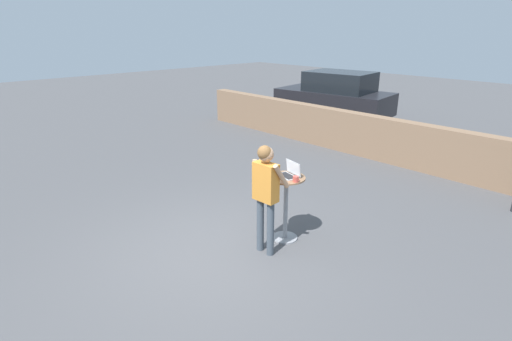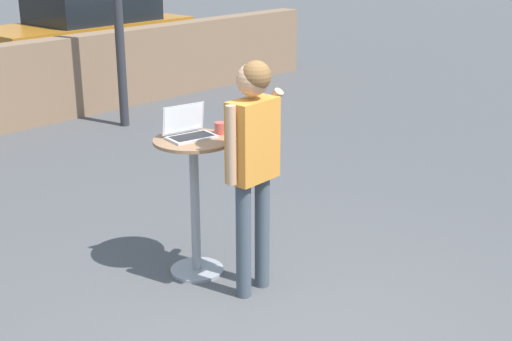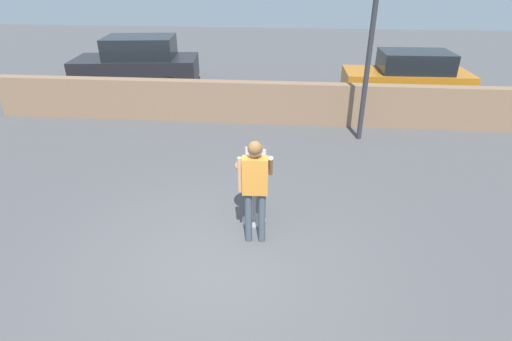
# 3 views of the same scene
# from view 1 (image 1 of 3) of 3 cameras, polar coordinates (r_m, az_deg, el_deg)

# --- Properties ---
(ground_plane) EXTENTS (50.00, 50.00, 0.00)m
(ground_plane) POSITION_cam_1_polar(r_m,az_deg,el_deg) (6.33, -6.07, -11.65)
(ground_plane) COLOR #4C4C4F
(pavement_kerb) EXTENTS (14.68, 0.35, 1.12)m
(pavement_kerb) POSITION_cam_1_polar(r_m,az_deg,el_deg) (10.56, 20.69, 3.54)
(pavement_kerb) COLOR #84664C
(pavement_kerb) RESTS_ON ground_plane
(cafe_table) EXTENTS (0.60, 0.60, 1.08)m
(cafe_table) POSITION_cam_1_polar(r_m,az_deg,el_deg) (6.41, 4.28, -4.36)
(cafe_table) COLOR gray
(cafe_table) RESTS_ON ground_plane
(laptop) EXTENTS (0.39, 0.30, 0.24)m
(laptop) POSITION_cam_1_polar(r_m,az_deg,el_deg) (6.27, 4.81, -0.35)
(laptop) COLOR #B7BABF
(laptop) RESTS_ON cafe_table
(coffee_mug) EXTENTS (0.12, 0.09, 0.09)m
(coffee_mug) POSITION_cam_1_polar(r_m,az_deg,el_deg) (6.06, 5.70, -1.22)
(coffee_mug) COLOR #C14C42
(coffee_mug) RESTS_ON cafe_table
(standing_person) EXTENTS (0.52, 0.39, 1.73)m
(standing_person) POSITION_cam_1_polar(r_m,az_deg,el_deg) (5.84, 1.38, -2.26)
(standing_person) COLOR #424C56
(standing_person) RESTS_ON ground_plane
(parked_car_further_down) EXTENTS (4.37, 2.42, 1.78)m
(parked_car_further_down) POSITION_cam_1_polar(r_m,az_deg,el_deg) (15.24, 11.25, 10.37)
(parked_car_further_down) COLOR black
(parked_car_further_down) RESTS_ON ground_plane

